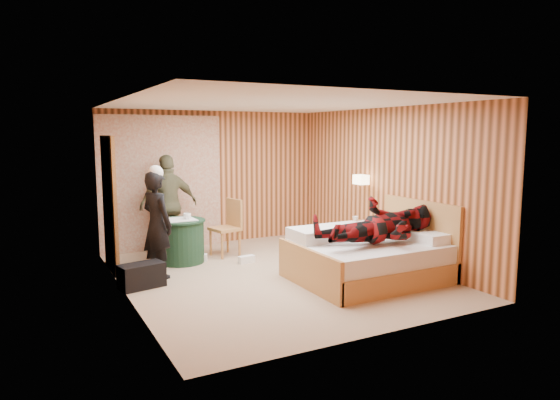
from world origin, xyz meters
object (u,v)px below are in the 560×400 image
chair_near (229,223)px  woman_standing (157,225)px  man_on_bed (381,214)px  wall_lamp (361,180)px  man_at_table (169,205)px  bed (368,257)px  round_table (181,241)px  nightstand (359,238)px  duffel_bag (142,276)px  chair_far (170,223)px

chair_near → woman_standing: 1.62m
man_on_bed → woman_standing: bearing=147.1°
wall_lamp → man_at_table: bearing=151.6°
wall_lamp → man_at_table: 3.33m
bed → round_table: size_ratio=2.51×
man_at_table → bed: bearing=122.3°
wall_lamp → nightstand: (-0.04, -0.05, -1.01)m
wall_lamp → woman_standing: (-3.44, 0.23, -0.52)m
bed → duffel_bag: 3.17m
nightstand → chair_far: chair_far is taller
chair_far → duffel_bag: size_ratio=1.58×
round_table → chair_near: 0.90m
nightstand → woman_standing: (-3.40, 0.28, 0.48)m
woman_standing → wall_lamp: bearing=-115.7°
duffel_bag → man_at_table: size_ratio=0.34×
wall_lamp → man_at_table: man_at_table is taller
nightstand → duffel_bag: (-3.73, -0.13, -0.13)m
chair_near → wall_lamp: bearing=51.2°
man_at_table → woman_standing: bearing=64.0°
nightstand → chair_near: chair_near is taller
duffel_bag → wall_lamp: bearing=-9.1°
round_table → woman_standing: 0.95m
chair_near → duffel_bag: bearing=-68.8°
wall_lamp → man_on_bed: bearing=-117.3°
chair_far → chair_near: chair_near is taller
nightstand → woman_standing: woman_standing is taller
woman_standing → man_on_bed: size_ratio=0.88×
bed → man_at_table: size_ratio=1.17×
woman_standing → duffel_bag: bearing=119.1°
chair_far → woman_standing: (-0.53, -1.31, 0.24)m
woman_standing → man_at_table: (0.54, 1.34, 0.09)m
wall_lamp → chair_near: size_ratio=0.27×
bed → nightstand: bed is taller
bed → round_table: 3.02m
nightstand → man_on_bed: 1.76m
man_at_table → wall_lamp: bearing=147.4°
bed → man_on_bed: (0.03, -0.23, 0.66)m
chair_far → duffel_bag: chair_far is taller
woman_standing → man_on_bed: (2.67, -1.73, 0.20)m
wall_lamp → chair_far: bearing=152.1°
nightstand → man_at_table: 3.34m
wall_lamp → duffel_bag: bearing=-177.3°
nightstand → duffel_bag: nightstand is taller
chair_far → man_at_table: size_ratio=0.54×
wall_lamp → chair_near: 2.38m
wall_lamp → woman_standing: size_ratio=0.17×
round_table → woman_standing: (-0.54, -0.67, 0.42)m
bed → nightstand: (0.76, 1.22, -0.02)m
bed → duffel_bag: bearing=159.8°
wall_lamp → woman_standing: bearing=176.2°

